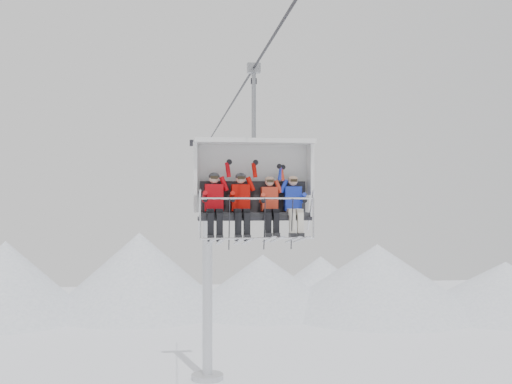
{
  "coord_description": "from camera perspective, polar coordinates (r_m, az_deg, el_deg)",
  "views": [
    {
      "loc": [
        -1.77,
        -14.13,
        10.4
      ],
      "look_at": [
        0.0,
        0.0,
        10.46
      ],
      "focal_mm": 45.0,
      "sensor_mm": 36.0,
      "label": 1
    }
  ],
  "objects": [
    {
      "name": "skier_far_left",
      "position": [
        14.39,
        -3.73,
        -0.98
      ],
      "size": [
        0.41,
        1.69,
        1.64
      ],
      "color": "#AE050D",
      "rests_on": "chairlift_carrier"
    },
    {
      "name": "skier_center_right",
      "position": [
        14.51,
        1.27,
        -1.13
      ],
      "size": [
        0.37,
        1.69,
        1.51
      ],
      "color": "red",
      "rests_on": "chairlift_carrier"
    },
    {
      "name": "haul_cable",
      "position": [
        14.53,
        0.0,
        11.27
      ],
      "size": [
        0.06,
        50.0,
        0.06
      ],
      "primitive_type": "cylinder",
      "rotation": [
        1.57,
        0.0,
        0.0
      ],
      "color": "#29292E",
      "rests_on": "lift_tower_left"
    },
    {
      "name": "chairlift_carrier",
      "position": [
        14.79,
        -0.27,
        1.11
      ],
      "size": [
        2.72,
        1.17,
        3.98
      ],
      "color": "black",
      "rests_on": "haul_cable"
    },
    {
      "name": "lift_tower_right",
      "position": [
        36.46,
        -4.34,
        -7.51
      ],
      "size": [
        2.0,
        1.8,
        13.48
      ],
      "color": "#B7B9BF",
      "rests_on": "ground"
    },
    {
      "name": "skier_center_left",
      "position": [
        14.44,
        -1.34,
        -0.99
      ],
      "size": [
        0.41,
        1.69,
        1.63
      ],
      "color": "#B20A03",
      "rests_on": "chairlift_carrier"
    },
    {
      "name": "ridgeline",
      "position": [
        56.68,
        -6.95,
        -7.9
      ],
      "size": [
        72.0,
        21.0,
        7.0
      ],
      "color": "white",
      "rests_on": "ground"
    },
    {
      "name": "skier_far_right",
      "position": [
        14.6,
        3.37,
        -1.1
      ],
      "size": [
        0.38,
        1.69,
        1.53
      ],
      "color": "#182EAD",
      "rests_on": "chairlift_carrier"
    }
  ]
}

